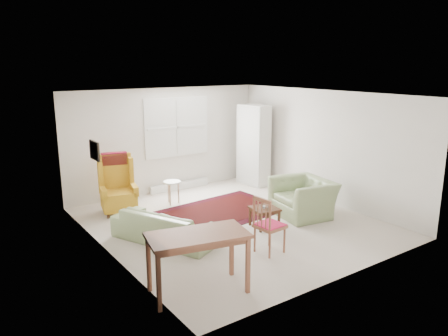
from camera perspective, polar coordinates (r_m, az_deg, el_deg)
room at (r=8.48m, az=0.45°, el=1.26°), size 5.04×5.54×2.51m
rug at (r=9.26m, az=-0.61°, el=-5.67°), size 2.88×1.98×0.03m
sofa at (r=7.77m, az=-7.73°, el=-6.74°), size 1.48×2.04×0.77m
armchair at (r=9.07m, az=10.29°, el=-3.38°), size 1.19×1.31×0.91m
wingback_chair at (r=9.29m, az=-13.69°, el=-2.09°), size 0.86×0.90×1.24m
coffee_table at (r=8.41m, az=5.30°, el=-6.44°), size 0.55×0.55×0.39m
stool at (r=9.79m, az=-6.76°, el=-3.17°), size 0.50×0.50×0.52m
cabinet at (r=11.14m, az=3.90°, el=2.98°), size 0.53×0.87×2.05m
desk at (r=6.06m, az=-3.41°, el=-12.29°), size 1.45×0.95×0.85m
desk_chair at (r=7.25m, az=6.02°, el=-7.34°), size 0.46×0.46×0.97m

